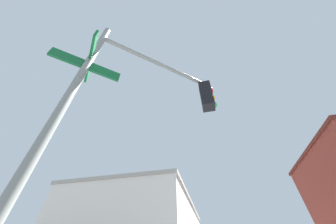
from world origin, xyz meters
The scene contains 1 object.
traffic_signal_near centered at (-5.75, -6.30, 3.96)m, with size 2.58×2.27×5.59m.
Camera 1 is at (-4.98, -8.29, 1.67)m, focal length 18.18 mm.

